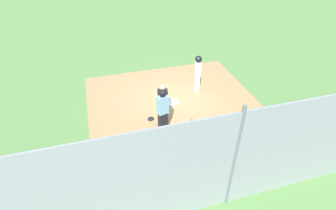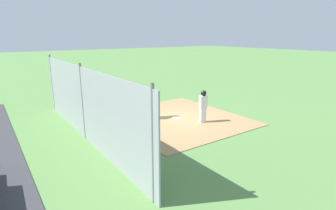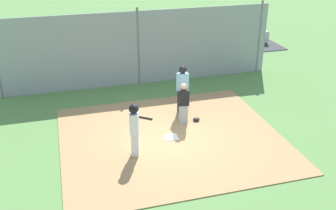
{
  "view_description": "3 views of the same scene",
  "coord_description": "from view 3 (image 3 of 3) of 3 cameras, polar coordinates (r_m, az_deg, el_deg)",
  "views": [
    {
      "loc": [
        -2.83,
        -8.98,
        6.61
      ],
      "look_at": [
        -0.51,
        -0.98,
        0.66
      ],
      "focal_mm": 28.32,
      "sensor_mm": 36.0,
      "label": 1
    },
    {
      "loc": [
        11.17,
        -8.44,
        4.49
      ],
      "look_at": [
        -0.05,
        -0.56,
        0.84
      ],
      "focal_mm": 28.4,
      "sensor_mm": 36.0,
      "label": 2
    },
    {
      "loc": [
        3.18,
        10.89,
        6.58
      ],
      "look_at": [
        -0.06,
        -0.62,
        0.94
      ],
      "focal_mm": 42.08,
      "sensor_mm": 36.0,
      "label": 3
    }
  ],
  "objects": [
    {
      "name": "baseball_bat",
      "position": [
        14.37,
        -3.8,
        -1.78
      ],
      "size": [
        0.69,
        0.56,
        0.06
      ],
      "primitive_type": "cylinder",
      "rotation": [
        0.0,
        1.57,
        5.62
      ],
      "color": "black",
      "rests_on": "dirt_infield"
    },
    {
      "name": "dirt_infield",
      "position": [
        13.11,
        0.47,
        -4.8
      ],
      "size": [
        7.2,
        6.4,
        0.03
      ],
      "primitive_type": "cube",
      "color": "#A88456",
      "rests_on": "ground_plane"
    },
    {
      "name": "runner",
      "position": [
        11.77,
        -4.89,
        -3.09
      ],
      "size": [
        0.35,
        0.43,
        1.7
      ],
      "rotation": [
        0.0,
        0.0,
        2.88
      ],
      "color": "silver",
      "rests_on": "dirt_infield"
    },
    {
      "name": "umpire",
      "position": [
        14.37,
        2.11,
        2.43
      ],
      "size": [
        0.43,
        0.34,
        1.84
      ],
      "rotation": [
        0.0,
        0.0,
        1.8
      ],
      "color": "black",
      "rests_on": "dirt_infield"
    },
    {
      "name": "backstop_fence",
      "position": [
        17.02,
        -4.32,
        8.19
      ],
      "size": [
        12.0,
        0.1,
        3.35
      ],
      "color": "#93999E",
      "rests_on": "ground_plane"
    },
    {
      "name": "parking_lot",
      "position": [
        22.34,
        -6.93,
        8.0
      ],
      "size": [
        18.0,
        5.2,
        0.04
      ],
      "primitive_type": "cube",
      "color": "#38383D",
      "rests_on": "ground_plane"
    },
    {
      "name": "catcher",
      "position": [
        13.68,
        2.25,
        0.26
      ],
      "size": [
        0.42,
        0.33,
        1.51
      ],
      "rotation": [
        0.0,
        0.0,
        1.37
      ],
      "color": "#9E9EA3",
      "rests_on": "dirt_infield"
    },
    {
      "name": "parked_car_blue",
      "position": [
        22.34,
        -6.02,
        9.63
      ],
      "size": [
        4.39,
        2.31,
        1.28
      ],
      "rotation": [
        0.0,
        0.0,
        0.14
      ],
      "color": "#28428C",
      "rests_on": "parking_lot"
    },
    {
      "name": "home_plate",
      "position": [
        13.09,
        0.47,
        -4.71
      ],
      "size": [
        0.46,
        0.46,
        0.02
      ],
      "primitive_type": "cube",
      "rotation": [
        0.0,
        0.0,
        -0.05
      ],
      "color": "white",
      "rests_on": "dirt_infield"
    },
    {
      "name": "catcher_mask",
      "position": [
        14.17,
        4.12,
        -2.08
      ],
      "size": [
        0.24,
        0.2,
        0.12
      ],
      "primitive_type": "ellipsoid",
      "color": "black",
      "rests_on": "dirt_infield"
    },
    {
      "name": "parked_car_silver",
      "position": [
        23.58,
        8.81,
        10.31
      ],
      "size": [
        4.28,
        2.04,
        1.28
      ],
      "rotation": [
        0.0,
        0.0,
        3.09
      ],
      "color": "#B2B2B7",
      "rests_on": "parking_lot"
    },
    {
      "name": "parked_car_dark",
      "position": [
        21.55,
        -16.0,
        8.2
      ],
      "size": [
        4.28,
        2.04,
        1.28
      ],
      "rotation": [
        0.0,
        0.0,
        -0.05
      ],
      "color": "black",
      "rests_on": "parking_lot"
    },
    {
      "name": "ground_plane",
      "position": [
        13.11,
        0.47,
        -4.86
      ],
      "size": [
        140.0,
        140.0,
        0.0
      ],
      "primitive_type": "plane",
      "color": "#5B8947"
    }
  ]
}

